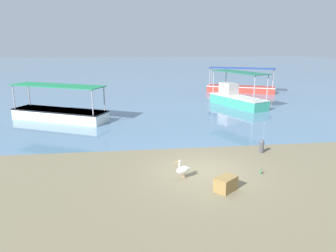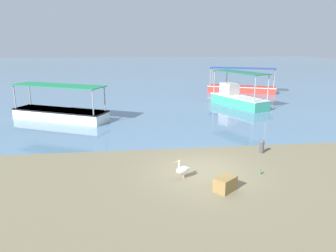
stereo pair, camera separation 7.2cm
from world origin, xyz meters
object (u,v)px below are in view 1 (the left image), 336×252
fishing_boat_far_left (60,113)px  glass_bottle (260,172)px  mooring_bollard (262,146)px  fishing_boat_near_left (237,98)px  cargo_crate (226,184)px  pelican (183,169)px  fishing_boat_far_right (241,87)px

fishing_boat_far_left → glass_bottle: fishing_boat_far_left is taller
mooring_bollard → fishing_boat_far_left: bearing=143.5°
fishing_boat_near_left → mooring_bollard: (-2.58, -11.43, -0.34)m
cargo_crate → pelican: bearing=137.3°
fishing_boat_near_left → glass_bottle: 14.46m
fishing_boat_far_right → pelican: bearing=-114.8°
fishing_boat_far_right → cargo_crate: bearing=-110.5°
fishing_boat_near_left → pelican: size_ratio=7.00×
mooring_bollard → cargo_crate: 4.82m
fishing_boat_far_right → fishing_boat_far_left: bearing=-147.8°
fishing_boat_far_left → cargo_crate: (8.07, -11.98, -0.26)m
fishing_boat_near_left → pelican: 15.59m
pelican → cargo_crate: pelican is taller
fishing_boat_far_left → pelican: 12.64m
fishing_boat_far_right → fishing_boat_far_left: size_ratio=1.03×
fishing_boat_far_right → glass_bottle: size_ratio=25.95×
fishing_boat_far_right → fishing_boat_near_left: bearing=-111.8°
pelican → mooring_bollard: pelican is taller
cargo_crate → glass_bottle: 2.25m
fishing_boat_far_left → cargo_crate: fishing_boat_far_left is taller
fishing_boat_far_right → pelican: (-9.72, -21.04, -0.13)m
fishing_boat_near_left → glass_bottle: size_ratio=20.74×
fishing_boat_far_right → fishing_boat_near_left: 7.61m
fishing_boat_far_left → glass_bottle: bearing=-47.2°
fishing_boat_far_right → cargo_crate: size_ratio=8.69×
fishing_boat_far_right → glass_bottle: fishing_boat_far_right is taller
fishing_boat_near_left → cargo_crate: size_ratio=6.95×
cargo_crate → glass_bottle: size_ratio=2.99×
glass_bottle → cargo_crate: bearing=-145.6°
cargo_crate → glass_bottle: cargo_crate is taller
fishing_boat_far_right → glass_bottle: 22.02m
fishing_boat_far_right → cargo_crate: (-8.35, -22.30, -0.25)m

